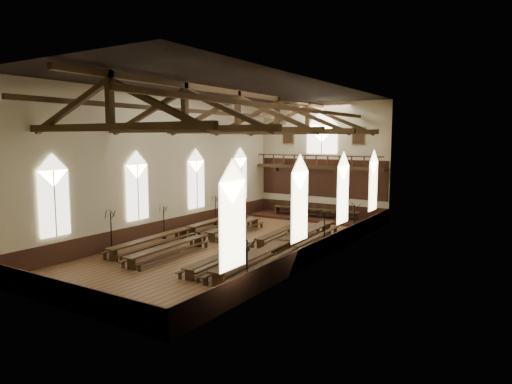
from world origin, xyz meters
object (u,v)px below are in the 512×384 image
Objects in this scene: refectory_row_a at (188,230)px; refectory_row_b at (205,237)px; candelabrum_right_mid at (324,240)px; candelabrum_left_near at (112,239)px; high_table at (315,210)px; candelabrum_right_near at (247,277)px; refectory_row_d at (284,244)px; candelabrum_left_mid at (164,228)px; dais at (315,218)px; candelabrum_left_far at (216,216)px; candelabrum_right_far at (354,227)px; refectory_row_c at (253,244)px.

refectory_row_a is 1.04× the size of refectory_row_b.
candelabrum_left_near is at bearing -149.36° from candelabrum_right_mid.
high_table is at bearing 117.58° from candelabrum_right_mid.
refectory_row_a is 5.63× the size of candelabrum_right_near.
candelabrum_right_mid is at bearing 30.64° from candelabrum_left_near.
refectory_row_d is 5.69× the size of candelabrum_right_mid.
high_table is 3.35× the size of candelabrum_left_mid.
refectory_row_a is 12.22m from dais.
candelabrum_right_mid is at bearing 90.00° from candelabrum_right_near.
candelabrum_left_mid reaches higher than refectory_row_d.
candelabrum_left_far is at bearing 132.05° from candelabrum_right_near.
candelabrum_left_far reaches higher than dais.
candelabrum_left_far is at bearing -173.55° from candelabrum_right_far.
candelabrum_right_mid is (9.86, 1.00, 0.25)m from refectory_row_a.
candelabrum_left_near is at bearing -90.00° from candelabrum_left_mid.
refectory_row_b is 5.39× the size of candelabrum_right_near.
candelabrum_left_near is (-5.68, -16.95, 0.69)m from dais.
refectory_row_b is at bearing -21.86° from refectory_row_a.
dais is 4.39× the size of candelabrum_right_near.
dais is 19.59m from candelabrum_right_near.
candelabrum_right_mid is (5.42, -10.37, -0.01)m from high_table.
refectory_row_a is 5.92× the size of candelabrum_right_far.
high_table is 8.64m from candelabrum_left_far.
candelabrum_right_near is at bearing -74.29° from refectory_row_d.
refectory_row_c is at bearing 32.75° from candelabrum_left_near.
candelabrum_left_far is 11.17m from candelabrum_right_far.
candelabrum_right_mid reaches higher than refectory_row_a.
high_table is at bearing 48.87° from candelabrum_left_far.
refectory_row_c is 5.91× the size of candelabrum_left_mid.
candelabrum_right_mid is (11.10, 2.03, 0.11)m from candelabrum_left_mid.
refectory_row_a is 1.89× the size of high_table.
refectory_row_b is 0.92× the size of refectory_row_d.
high_table is 13.64m from candelabrum_left_mid.
refectory_row_c is 5.53× the size of candelabrum_right_far.
refectory_row_d is (7.86, -0.31, 0.04)m from refectory_row_a.
candelabrum_left_mid reaches higher than refectory_row_a.
refectory_row_a is 5.62× the size of candelabrum_left_near.
dais is (2.19, 12.27, -0.41)m from refectory_row_b.
refectory_row_c is 1.20× the size of dais.
dais is 17.89m from candelabrum_left_near.
refectory_row_a is at bearing 177.75° from refectory_row_d.
candelabrum_left_mid is 5.89m from candelabrum_left_far.
candelabrum_left_mid is at bearing 149.98° from candelabrum_right_near.
high_table is 3.25× the size of candelabrum_left_far.
refectory_row_d is 5.83× the size of candelabrum_right_near.
high_table is 3.14× the size of candelabrum_right_far.
candelabrum_right_near reaches higher than refectory_row_b.
candelabrum_left_near is (-1.24, -5.58, 0.23)m from refectory_row_a.
candelabrum_left_near reaches higher than candelabrum_left_far.
refectory_row_b is at bearing -100.13° from high_table.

